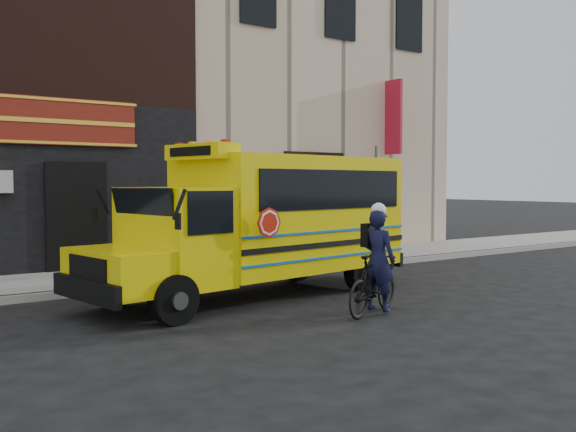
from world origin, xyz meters
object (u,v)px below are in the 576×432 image
(school_bus, at_px, (267,219))
(sign_pole, at_px, (376,199))
(cyclist, at_px, (378,263))
(bicycle, at_px, (373,284))

(school_bus, bearing_deg, sign_pole, 24.83)
(cyclist, bearing_deg, bicycle, 80.38)
(cyclist, bearing_deg, school_bus, -3.73)
(school_bus, relative_size, cyclist, 4.13)
(sign_pole, height_order, cyclist, sign_pole)
(school_bus, bearing_deg, cyclist, -77.53)
(sign_pole, xyz_separation_m, bicycle, (-4.69, -4.95, -1.26))
(school_bus, relative_size, bicycle, 4.17)
(school_bus, height_order, cyclist, school_bus)
(school_bus, xyz_separation_m, sign_pole, (5.14, 2.38, 0.27))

